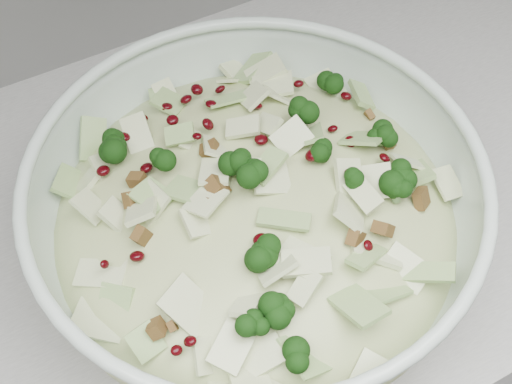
# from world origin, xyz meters

# --- Properties ---
(counter) EXTENTS (3.60, 0.60, 0.90)m
(counter) POSITION_xyz_m (0.00, 1.70, 0.45)
(counter) COLOR silver
(counter) RESTS_ON floor
(mixing_bowl) EXTENTS (0.46, 0.46, 0.16)m
(mixing_bowl) POSITION_xyz_m (-0.20, 1.60, 0.98)
(mixing_bowl) COLOR silver
(mixing_bowl) RESTS_ON counter
(salad) EXTENTS (0.43, 0.43, 0.16)m
(salad) POSITION_xyz_m (-0.20, 1.60, 1.01)
(salad) COLOR #B9CB8B
(salad) RESTS_ON mixing_bowl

